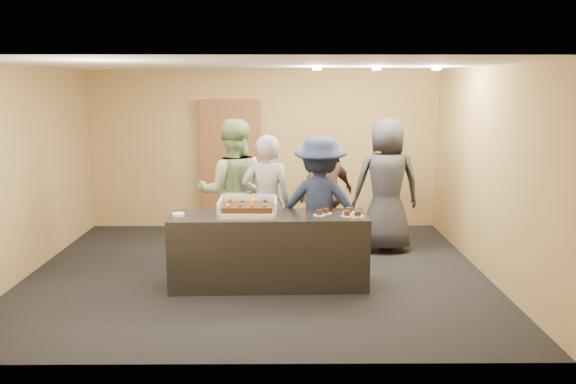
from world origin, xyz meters
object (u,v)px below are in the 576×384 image
Objects in this scene: cake_box at (248,211)px; person_navy_man at (320,206)px; serving_counter at (269,250)px; plate_stack at (178,215)px; person_dark_suit at (386,185)px; sheet_cake at (248,207)px; person_server_grey at (267,203)px; person_brown_extra at (327,194)px; storage_cabinet at (230,165)px; person_sage_man at (233,192)px.

cake_box is 0.39× the size of person_navy_man.
plate_stack reaches higher than serving_counter.
serving_counter is 2.34m from person_dark_suit.
person_server_grey is (0.21, 0.62, -0.08)m from sheet_cake.
person_brown_extra reaches higher than sheet_cake.
sheet_cake is 4.15× the size of plate_stack.
sheet_cake is (0.48, -2.90, -0.11)m from storage_cabinet.
storage_cabinet is 2.97m from plate_stack.
serving_counter is 1.32× the size of person_navy_man.
cake_box is 0.38× the size of person_server_grey.
person_sage_man reaches higher than plate_stack.
person_server_grey is 1.00× the size of person_navy_man.
person_server_grey is at bearing 7.65° from person_brown_extra.
cake_box reaches higher than sheet_cake.
person_sage_man is (0.57, 1.00, 0.09)m from plate_stack.
storage_cabinet is at bearing 102.69° from serving_counter.
person_navy_man reaches higher than cake_box.
plate_stack is (-0.84, -0.05, -0.08)m from sheet_cake.
plate_stack is at bearing 24.76° from person_navy_man.
cake_box is at bearing 101.33° from person_sage_man.
storage_cabinet is 1.96m from person_sage_man.
person_sage_man is (-0.48, 0.33, 0.09)m from person_server_grey.
serving_counter is at bearing 43.38° from person_navy_man.
serving_counter is 0.77m from person_server_grey.
sheet_cake is at bearing 178.50° from serving_counter.
person_brown_extra reaches higher than cake_box.
storage_cabinet is 1.21× the size of person_server_grey.
storage_cabinet reaches higher than sheet_cake.
serving_counter is 0.60m from sheet_cake.
person_dark_suit is (1.71, 1.51, 0.55)m from serving_counter.
plate_stack is (-1.09, -0.05, 0.47)m from serving_counter.
person_brown_extra is at bearing -90.05° from person_navy_man.
storage_cabinet is at bearing 99.47° from cake_box.
person_dark_suit is at bearing 37.53° from sheet_cake.
person_brown_extra is (1.08, 1.51, -0.09)m from cake_box.
sheet_cake is 1.02m from person_navy_man.
person_navy_man is at bearing 152.26° from person_sage_man.
person_navy_man is (0.91, 0.45, -0.09)m from sheet_cake.
sheet_cake is 0.99m from person_sage_man.
person_sage_man is (-0.26, 0.92, 0.06)m from cake_box.
serving_counter is at bearing 113.97° from person_sage_man.
storage_cabinet is 1.29× the size of person_brown_extra.
person_sage_man is 1.00× the size of person_dark_suit.
plate_stack is (-0.84, -0.07, -0.03)m from cake_box.
sheet_cake is 0.30× the size of person_dark_suit.
storage_cabinet is 3.15× the size of cake_box.
person_dark_suit is at bearing -153.32° from person_server_grey.
plate_stack is at bearing 32.17° from person_server_grey.
plate_stack is at bearing -96.97° from storage_cabinet.
person_sage_man is at bearing -14.27° from person_navy_man.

